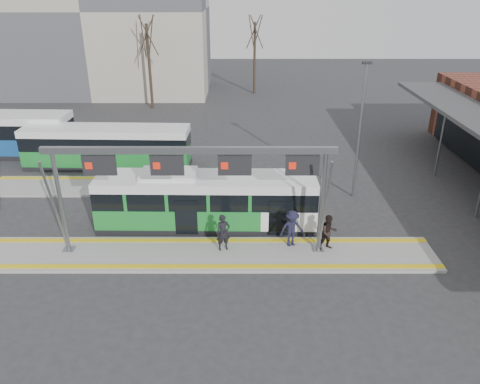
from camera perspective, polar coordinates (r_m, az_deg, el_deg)
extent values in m
plane|color=#2D2D30|center=(22.54, -4.45, -7.73)|extent=(120.00, 120.00, 0.00)
cube|color=gray|center=(22.50, -4.46, -7.57)|extent=(22.00, 3.00, 0.15)
cube|color=gray|center=(30.06, -11.00, 0.70)|extent=(20.00, 3.00, 0.15)
cube|color=yellow|center=(23.43, -4.27, -5.90)|extent=(22.00, 0.35, 0.02)
cube|color=yellow|center=(21.49, -4.69, -9.01)|extent=(22.00, 0.35, 0.02)
cube|color=yellow|center=(31.07, -10.64, 1.70)|extent=(20.00, 0.35, 0.02)
cylinder|color=slate|center=(22.96, -21.02, -1.18)|extent=(0.20, 0.20, 5.05)
cube|color=slate|center=(24.08, -20.13, -6.54)|extent=(0.50, 0.50, 0.06)
cylinder|color=slate|center=(22.37, -21.61, -1.96)|extent=(0.12, 1.46, 4.90)
cylinder|color=slate|center=(21.76, 9.97, -1.25)|extent=(0.20, 0.20, 5.05)
cube|color=slate|center=(22.94, 9.52, -6.87)|extent=(0.50, 0.50, 0.06)
cylinder|color=slate|center=(21.14, 10.27, -2.07)|extent=(0.12, 1.46, 4.90)
cube|color=slate|center=(20.58, -6.26, 5.08)|extent=(13.00, 0.25, 0.30)
cube|color=black|center=(21.62, -16.79, 3.14)|extent=(1.50, 0.12, 0.95)
cube|color=red|center=(21.69, -17.97, 3.06)|extent=(0.32, 0.02, 0.32)
cube|color=black|center=(20.95, -8.89, 3.24)|extent=(1.50, 0.12, 0.95)
cube|color=red|center=(20.96, -10.14, 3.16)|extent=(0.32, 0.02, 0.32)
cube|color=black|center=(20.70, -0.65, 3.28)|extent=(1.50, 0.12, 0.95)
cube|color=red|center=(20.65, -1.90, 3.21)|extent=(0.32, 0.02, 0.32)
cube|color=black|center=(20.88, 7.62, 3.26)|extent=(1.50, 0.12, 0.95)
cube|color=red|center=(20.76, 6.41, 3.19)|extent=(0.32, 0.02, 0.32)
cylinder|color=slate|center=(33.29, 23.21, 5.32)|extent=(0.14, 0.14, 4.30)
cube|color=#A89E8C|center=(57.27, -17.07, 20.58)|extent=(24.00, 12.00, 18.00)
cube|color=black|center=(25.02, -4.02, -3.76)|extent=(11.33, 2.56, 0.33)
cube|color=#1A772C|center=(24.69, -4.06, -2.32)|extent=(11.33, 2.56, 1.08)
cube|color=black|center=(24.25, -4.13, -0.19)|extent=(11.33, 2.49, 0.94)
cube|color=white|center=(23.97, -4.18, 1.34)|extent=(11.33, 2.56, 0.47)
cube|color=orange|center=(24.18, 9.25, 1.05)|extent=(0.07, 1.68, 0.26)
cube|color=white|center=(24.06, -8.69, 2.18)|extent=(2.85, 1.72, 0.28)
cylinder|color=black|center=(24.61, -13.46, -4.14)|extent=(0.95, 0.30, 0.94)
cylinder|color=black|center=(26.42, -12.44, -1.96)|extent=(0.95, 0.30, 0.94)
cylinder|color=black|center=(23.90, 3.91, -4.37)|extent=(0.95, 0.30, 0.94)
cylinder|color=black|center=(25.76, 3.68, -2.11)|extent=(0.95, 0.30, 0.94)
cube|color=black|center=(34.09, -15.63, 3.29)|extent=(11.40, 2.77, 0.33)
cube|color=#1A772C|center=(33.85, -15.76, 4.41)|extent=(11.40, 2.77, 1.09)
cube|color=black|center=(33.53, -15.96, 6.04)|extent=(11.40, 2.70, 0.94)
cube|color=white|center=(33.32, -16.10, 7.19)|extent=(11.40, 2.77, 0.47)
cylinder|color=black|center=(34.47, -22.49, 3.08)|extent=(0.95, 0.31, 0.94)
cylinder|color=black|center=(36.28, -21.23, 4.31)|extent=(0.95, 0.31, 0.94)
cylinder|color=black|center=(32.17, -10.41, 3.13)|extent=(0.95, 0.31, 0.94)
cylinder|color=black|center=(34.10, -9.72, 4.43)|extent=(0.95, 0.31, 0.94)
cylinder|color=black|center=(36.89, -23.97, 4.26)|extent=(1.06, 0.35, 1.05)
cylinder|color=black|center=(38.92, -22.57, 5.49)|extent=(1.06, 0.35, 1.05)
imported|color=black|center=(22.23, -2.05, -4.98)|extent=(0.76, 0.62, 1.82)
imported|color=black|center=(22.66, 10.76, -4.88)|extent=(1.03, 0.91, 1.78)
imported|color=black|center=(22.67, 6.34, -4.44)|extent=(1.34, 0.97, 1.86)
cylinder|color=#382B21|center=(48.28, -10.97, 14.69)|extent=(0.28, 0.28, 8.16)
cylinder|color=#382B21|center=(54.22, 1.78, 15.93)|extent=(0.28, 0.28, 7.74)
cylinder|color=slate|center=(27.75, 14.35, 6.91)|extent=(0.16, 0.16, 7.90)
cube|color=black|center=(26.87, 15.25, 14.95)|extent=(0.50, 0.25, 0.12)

